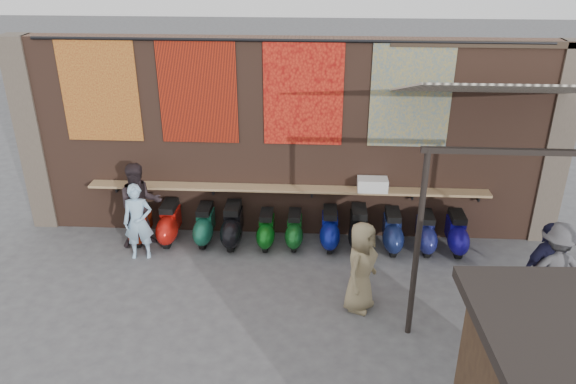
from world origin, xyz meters
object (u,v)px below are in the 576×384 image
(scooter_stool_3, at_px, (233,225))
(scooter_stool_10, at_px, (456,233))
(scooter_stool_1, at_px, (170,223))
(diner_right, at_px, (140,205))
(scooter_stool_0, at_px, (141,225))
(scooter_stool_4, at_px, (266,230))
(scooter_stool_6, at_px, (330,229))
(scooter_stool_8, at_px, (392,231))
(scooter_stool_9, at_px, (426,233))
(scooter_stool_5, at_px, (294,230))
(scooter_stool_2, at_px, (205,225))
(shopper_tan, at_px, (361,267))
(shelf_box, at_px, (372,184))
(diner_left, at_px, (138,222))
(scooter_stool_7, at_px, (359,229))
(shopper_grey, at_px, (554,269))
(shopper_navy, at_px, (545,267))

(scooter_stool_3, xyz_separation_m, scooter_stool_10, (4.42, -0.01, -0.03))
(scooter_stool_1, xyz_separation_m, diner_right, (-0.50, -0.16, 0.47))
(scooter_stool_0, bearing_deg, scooter_stool_4, -0.62)
(scooter_stool_0, relative_size, scooter_stool_6, 0.93)
(scooter_stool_8, relative_size, scooter_stool_10, 1.02)
(scooter_stool_9, distance_m, diner_right, 5.64)
(scooter_stool_5, relative_size, diner_right, 0.42)
(scooter_stool_0, xyz_separation_m, scooter_stool_2, (1.30, 0.04, 0.02))
(scooter_stool_1, relative_size, scooter_stool_8, 1.02)
(scooter_stool_6, bearing_deg, scooter_stool_9, -1.21)
(scooter_stool_4, xyz_separation_m, shopper_tan, (1.74, -1.95, 0.44))
(shelf_box, relative_size, diner_left, 0.39)
(shelf_box, bearing_deg, scooter_stool_5, -168.82)
(scooter_stool_1, relative_size, scooter_stool_3, 0.97)
(scooter_stool_2, relative_size, scooter_stool_5, 1.09)
(shelf_box, xyz_separation_m, scooter_stool_6, (-0.81, -0.29, -0.86))
(scooter_stool_9, relative_size, shopper_tan, 0.50)
(shelf_box, height_order, scooter_stool_2, shelf_box)
(scooter_stool_4, xyz_separation_m, scooter_stool_10, (3.74, 0.01, 0.04))
(scooter_stool_1, height_order, scooter_stool_3, scooter_stool_3)
(scooter_stool_4, bearing_deg, scooter_stool_9, 0.11)
(scooter_stool_7, distance_m, diner_right, 4.34)
(shopper_tan, bearing_deg, scooter_stool_1, 88.78)
(scooter_stool_0, distance_m, scooter_stool_10, 6.30)
(scooter_stool_3, xyz_separation_m, scooter_stool_8, (3.17, -0.02, -0.02))
(scooter_stool_9, bearing_deg, scooter_stool_7, 178.26)
(scooter_stool_1, bearing_deg, scooter_stool_6, -0.38)
(shelf_box, height_order, shopper_grey, shopper_grey)
(scooter_stool_8, distance_m, shopper_grey, 3.03)
(scooter_stool_8, relative_size, scooter_stool_9, 1.05)
(scooter_stool_3, relative_size, diner_left, 0.58)
(diner_right, xyz_separation_m, shopper_tan, (4.22, -1.86, -0.08))
(scooter_stool_9, distance_m, scooter_stool_10, 0.60)
(scooter_stool_5, bearing_deg, scooter_stool_0, -179.87)
(scooter_stool_9, distance_m, shopper_grey, 2.57)
(scooter_stool_6, distance_m, scooter_stool_7, 0.57)
(scooter_stool_2, height_order, scooter_stool_4, scooter_stool_2)
(scooter_stool_0, relative_size, scooter_stool_7, 0.89)
(shelf_box, xyz_separation_m, scooter_stool_8, (0.41, -0.34, -0.85))
(scooter_stool_6, height_order, diner_left, diner_left)
(diner_left, distance_m, shopper_navy, 7.22)
(scooter_stool_2, distance_m, shopper_grey, 6.41)
(scooter_stool_4, distance_m, scooter_stool_7, 1.84)
(scooter_stool_0, xyz_separation_m, diner_left, (0.17, -0.59, 0.39))
(scooter_stool_1, distance_m, diner_left, 0.83)
(diner_right, bearing_deg, scooter_stool_4, -24.58)
(scooter_stool_6, xyz_separation_m, scooter_stool_9, (1.88, -0.04, -0.01))
(scooter_stool_0, xyz_separation_m, shopper_navy, (7.29, -1.83, 0.44))
(scooter_stool_9, bearing_deg, scooter_stool_1, 179.32)
(shopper_tan, bearing_deg, scooter_stool_2, 83.33)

